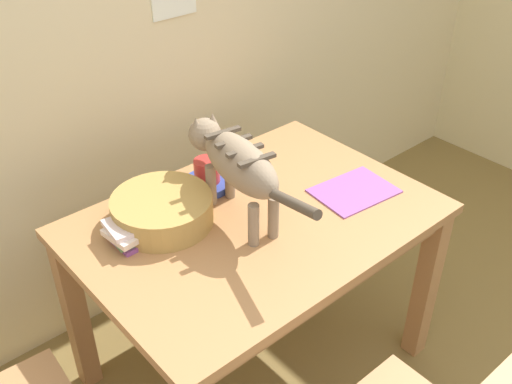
{
  "coord_description": "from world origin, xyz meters",
  "views": [
    {
      "loc": [
        -1.07,
        -0.22,
        1.91
      ],
      "look_at": [
        -0.02,
        0.99,
        0.83
      ],
      "focal_mm": 41.51,
      "sensor_mm": 36.0,
      "label": 1
    }
  ],
  "objects_px": {
    "book_stack": "(136,229)",
    "wicker_basket": "(162,210)",
    "cat": "(236,162)",
    "saucer_bowl": "(208,184)",
    "magazine": "(354,191)",
    "coffee_mug": "(208,170)",
    "dining_table": "(256,238)"
  },
  "relations": [
    {
      "from": "cat",
      "to": "wicker_basket",
      "type": "bearing_deg",
      "value": 157.19
    },
    {
      "from": "magazine",
      "to": "book_stack",
      "type": "bearing_deg",
      "value": 165.02
    },
    {
      "from": "dining_table",
      "to": "wicker_basket",
      "type": "height_order",
      "value": "wicker_basket"
    },
    {
      "from": "cat",
      "to": "saucer_bowl",
      "type": "height_order",
      "value": "cat"
    },
    {
      "from": "wicker_basket",
      "to": "saucer_bowl",
      "type": "bearing_deg",
      "value": 17.19
    },
    {
      "from": "saucer_bowl",
      "to": "magazine",
      "type": "relative_size",
      "value": 0.62
    },
    {
      "from": "magazine",
      "to": "cat",
      "type": "bearing_deg",
      "value": 163.38
    },
    {
      "from": "dining_table",
      "to": "cat",
      "type": "xyz_separation_m",
      "value": [
        -0.04,
        0.05,
        0.3
      ]
    },
    {
      "from": "saucer_bowl",
      "to": "wicker_basket",
      "type": "distance_m",
      "value": 0.25
    },
    {
      "from": "coffee_mug",
      "to": "magazine",
      "type": "xyz_separation_m",
      "value": [
        0.37,
        -0.37,
        -0.07
      ]
    },
    {
      "from": "dining_table",
      "to": "cat",
      "type": "bearing_deg",
      "value": 127.71
    },
    {
      "from": "saucer_bowl",
      "to": "magazine",
      "type": "xyz_separation_m",
      "value": [
        0.37,
        -0.37,
        -0.01
      ]
    },
    {
      "from": "book_stack",
      "to": "wicker_basket",
      "type": "relative_size",
      "value": 0.57
    },
    {
      "from": "book_stack",
      "to": "cat",
      "type": "bearing_deg",
      "value": -18.91
    },
    {
      "from": "dining_table",
      "to": "book_stack",
      "type": "bearing_deg",
      "value": 155.84
    },
    {
      "from": "dining_table",
      "to": "wicker_basket",
      "type": "relative_size",
      "value": 3.55
    },
    {
      "from": "coffee_mug",
      "to": "wicker_basket",
      "type": "xyz_separation_m",
      "value": [
        -0.24,
        -0.07,
        -0.02
      ]
    },
    {
      "from": "book_stack",
      "to": "wicker_basket",
      "type": "height_order",
      "value": "wicker_basket"
    },
    {
      "from": "coffee_mug",
      "to": "wicker_basket",
      "type": "distance_m",
      "value": 0.25
    },
    {
      "from": "coffee_mug",
      "to": "magazine",
      "type": "height_order",
      "value": "coffee_mug"
    },
    {
      "from": "saucer_bowl",
      "to": "wicker_basket",
      "type": "xyz_separation_m",
      "value": [
        -0.24,
        -0.07,
        0.04
      ]
    },
    {
      "from": "coffee_mug",
      "to": "magazine",
      "type": "relative_size",
      "value": 0.48
    },
    {
      "from": "dining_table",
      "to": "magazine",
      "type": "distance_m",
      "value": 0.39
    },
    {
      "from": "magazine",
      "to": "dining_table",
      "type": "bearing_deg",
      "value": 168.31
    },
    {
      "from": "dining_table",
      "to": "wicker_basket",
      "type": "bearing_deg",
      "value": 144.53
    },
    {
      "from": "cat",
      "to": "saucer_bowl",
      "type": "relative_size",
      "value": 3.92
    },
    {
      "from": "magazine",
      "to": "wicker_basket",
      "type": "height_order",
      "value": "wicker_basket"
    },
    {
      "from": "cat",
      "to": "book_stack",
      "type": "distance_m",
      "value": 0.38
    },
    {
      "from": "dining_table",
      "to": "saucer_bowl",
      "type": "xyz_separation_m",
      "value": [
        -0.01,
        0.25,
        0.11
      ]
    },
    {
      "from": "dining_table",
      "to": "saucer_bowl",
      "type": "height_order",
      "value": "saucer_bowl"
    },
    {
      "from": "saucer_bowl",
      "to": "book_stack",
      "type": "distance_m",
      "value": 0.36
    },
    {
      "from": "cat",
      "to": "wicker_basket",
      "type": "xyz_separation_m",
      "value": [
        -0.21,
        0.13,
        -0.16
      ]
    }
  ]
}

